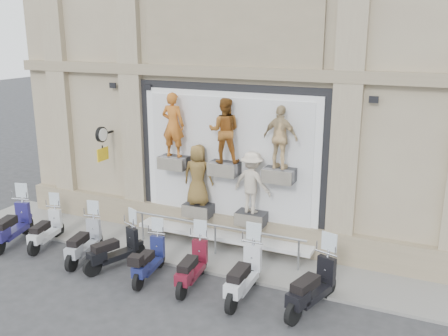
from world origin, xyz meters
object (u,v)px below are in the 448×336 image
Objects in this scene: guard_rail at (215,241)px; scooter_b at (45,223)px; clock_sign_bracket at (102,139)px; scooter_h at (313,277)px; scooter_d at (114,241)px; scooter_g at (244,266)px; scooter_a at (11,217)px; scooter_c at (83,234)px; scooter_e at (149,252)px; scooter_f at (192,258)px.

scooter_b is (-4.64, -1.34, 0.24)m from guard_rail.
clock_sign_bracket reaches higher than guard_rail.
scooter_h reaches higher than scooter_b.
scooter_d reaches higher than guard_rail.
guard_rail is 2.66m from scooter_d.
guard_rail is 2.26m from scooter_g.
scooter_a is 8.66m from scooter_h.
scooter_c reaches higher than guard_rail.
clock_sign_bracket reaches higher than scooter_a.
scooter_e is (-0.96, -1.76, 0.23)m from guard_rail.
scooter_a is at bearing 173.11° from scooter_f.
scooter_g is at bearing -14.72° from scooter_b.
scooter_d is (1.01, -0.04, -0.00)m from scooter_c.
scooter_a reaches higher than scooter_f.
scooter_b is 0.96× the size of scooter_c.
scooter_b is at bearing -112.31° from clock_sign_bracket.
scooter_e reaches higher than guard_rail.
scooter_f is at bearing 178.54° from scooter_g.
guard_rail is 2.80× the size of scooter_c.
scooter_h is at bearing -16.24° from clock_sign_bracket.
clock_sign_bracket is 3.04m from scooter_c.
scooter_e is 0.87× the size of scooter_g.
guard_rail is 5.85m from scooter_a.
scooter_f is at bearing -84.00° from guard_rail.
scooter_f reaches higher than scooter_b.
guard_rail is 3.48m from scooter_c.
guard_rail is 2.54× the size of scooter_a.
clock_sign_bracket is at bearing 135.37° from scooter_e.
scooter_f is at bearing -2.69° from scooter_e.
scooter_g is at bearing 21.33° from scooter_d.
guard_rail is at bearing 89.47° from scooter_f.
scooter_a is 1.11× the size of scooter_f.
scooter_h is (5.11, 0.10, 0.08)m from scooter_d.
scooter_f is at bearing -27.60° from clock_sign_bracket.
scooter_f is (1.14, 0.10, 0.04)m from scooter_e.
scooter_d is (2.58, -0.31, 0.03)m from scooter_b.
guard_rail is 3.44m from scooter_h.
scooter_g is 1.56m from scooter_h.
scooter_d is 0.91× the size of scooter_h.
scooter_b is at bearing 169.68° from scooter_f.
clock_sign_bracket is 4.25m from scooter_e.
scooter_f is at bearing -15.34° from scooter_a.
scooter_c reaches higher than scooter_b.
scooter_h is at bearing -4.61° from scooter_e.
scooter_a is 1.00× the size of scooter_h.
scooter_a is at bearing -158.86° from scooter_d.
scooter_g reaches higher than scooter_c.
scooter_g is at bearing -21.57° from clock_sign_bracket.
scooter_d reaches higher than scooter_b.
clock_sign_bracket is 2.87m from scooter_b.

